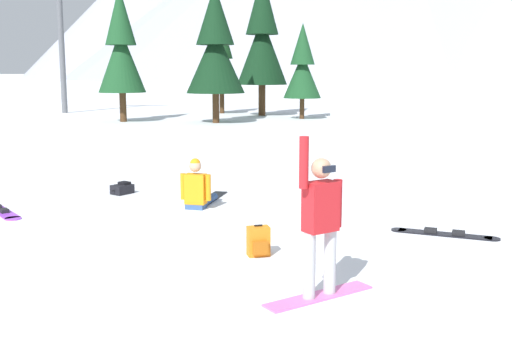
{
  "coord_description": "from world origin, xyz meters",
  "views": [
    {
      "loc": [
        3.12,
        -7.96,
        2.71
      ],
      "look_at": [
        0.87,
        2.29,
        1.0
      ],
      "focal_mm": 43.23,
      "sensor_mm": 36.0,
      "label": 1
    }
  ],
  "objects_px": {
    "pine_tree_twin": "(222,61)",
    "pine_tree_leaning": "(121,48)",
    "pine_tree_broad": "(302,67)",
    "pine_tree_young": "(215,48)",
    "loose_snowboard_far_spare": "(1,210)",
    "backpack_orange": "(259,242)",
    "pine_tree_slender": "(262,38)",
    "backpack_black": "(122,189)",
    "ski_lift_tower": "(61,25)",
    "loose_snowboard_near_left": "(444,234)",
    "snowboarder_foreground": "(320,223)",
    "snowboarder_midground": "(199,190)"
  },
  "relations": [
    {
      "from": "snowboarder_midground",
      "to": "loose_snowboard_near_left",
      "type": "relative_size",
      "value": 1.04
    },
    {
      "from": "backpack_orange",
      "to": "pine_tree_young",
      "type": "height_order",
      "value": "pine_tree_young"
    },
    {
      "from": "backpack_orange",
      "to": "pine_tree_twin",
      "type": "xyz_separation_m",
      "value": [
        -8.7,
        29.41,
        3.07
      ]
    },
    {
      "from": "loose_snowboard_near_left",
      "to": "pine_tree_twin",
      "type": "height_order",
      "value": "pine_tree_twin"
    },
    {
      "from": "ski_lift_tower",
      "to": "loose_snowboard_far_spare",
      "type": "bearing_deg",
      "value": -62.96
    },
    {
      "from": "pine_tree_young",
      "to": "loose_snowboard_near_left",
      "type": "bearing_deg",
      "value": -64.36
    },
    {
      "from": "loose_snowboard_far_spare",
      "to": "snowboarder_foreground",
      "type": "bearing_deg",
      "value": -26.27
    },
    {
      "from": "backpack_orange",
      "to": "pine_tree_slender",
      "type": "xyz_separation_m",
      "value": [
        -5.79,
        27.97,
        4.39
      ]
    },
    {
      "from": "loose_snowboard_far_spare",
      "to": "pine_tree_broad",
      "type": "bearing_deg",
      "value": 84.24
    },
    {
      "from": "snowboarder_foreground",
      "to": "backpack_black",
      "type": "height_order",
      "value": "snowboarder_foreground"
    },
    {
      "from": "loose_snowboard_far_spare",
      "to": "pine_tree_broad",
      "type": "xyz_separation_m",
      "value": [
        2.44,
        24.19,
        2.87
      ]
    },
    {
      "from": "backpack_orange",
      "to": "ski_lift_tower",
      "type": "bearing_deg",
      "value": 124.1
    },
    {
      "from": "loose_snowboard_far_spare",
      "to": "backpack_black",
      "type": "relative_size",
      "value": 2.99
    },
    {
      "from": "loose_snowboard_near_left",
      "to": "ski_lift_tower",
      "type": "relative_size",
      "value": 0.19
    },
    {
      "from": "backpack_black",
      "to": "ski_lift_tower",
      "type": "height_order",
      "value": "ski_lift_tower"
    },
    {
      "from": "pine_tree_leaning",
      "to": "ski_lift_tower",
      "type": "xyz_separation_m",
      "value": [
        -6.65,
        5.72,
        1.67
      ]
    },
    {
      "from": "loose_snowboard_far_spare",
      "to": "backpack_black",
      "type": "distance_m",
      "value": 2.65
    },
    {
      "from": "backpack_orange",
      "to": "pine_tree_slender",
      "type": "height_order",
      "value": "pine_tree_slender"
    },
    {
      "from": "pine_tree_twin",
      "to": "pine_tree_young",
      "type": "xyz_separation_m",
      "value": [
        1.64,
        -7.1,
        0.55
      ]
    },
    {
      "from": "backpack_orange",
      "to": "pine_tree_leaning",
      "type": "distance_m",
      "value": 25.3
    },
    {
      "from": "pine_tree_leaning",
      "to": "pine_tree_young",
      "type": "xyz_separation_m",
      "value": [
        5.02,
        0.37,
        -0.01
      ]
    },
    {
      "from": "pine_tree_broad",
      "to": "pine_tree_young",
      "type": "height_order",
      "value": "pine_tree_young"
    },
    {
      "from": "loose_snowboard_near_left",
      "to": "pine_tree_twin",
      "type": "bearing_deg",
      "value": 112.58
    },
    {
      "from": "loose_snowboard_far_spare",
      "to": "ski_lift_tower",
      "type": "height_order",
      "value": "ski_lift_tower"
    },
    {
      "from": "backpack_orange",
      "to": "pine_tree_young",
      "type": "xyz_separation_m",
      "value": [
        -7.06,
        22.31,
        3.62
      ]
    },
    {
      "from": "loose_snowboard_near_left",
      "to": "backpack_black",
      "type": "distance_m",
      "value": 7.03
    },
    {
      "from": "loose_snowboard_far_spare",
      "to": "pine_tree_leaning",
      "type": "distance_m",
      "value": 21.56
    },
    {
      "from": "snowboarder_midground",
      "to": "pine_tree_leaning",
      "type": "distance_m",
      "value": 21.81
    },
    {
      "from": "ski_lift_tower",
      "to": "pine_tree_leaning",
      "type": "bearing_deg",
      "value": -40.7
    },
    {
      "from": "pine_tree_broad",
      "to": "pine_tree_young",
      "type": "xyz_separation_m",
      "value": [
        -3.99,
        -3.65,
        0.94
      ]
    },
    {
      "from": "snowboarder_midground",
      "to": "pine_tree_twin",
      "type": "xyz_separation_m",
      "value": [
        -6.83,
        26.43,
        2.93
      ]
    },
    {
      "from": "backpack_black",
      "to": "pine_tree_slender",
      "type": "height_order",
      "value": "pine_tree_slender"
    },
    {
      "from": "backpack_orange",
      "to": "pine_tree_leaning",
      "type": "height_order",
      "value": "pine_tree_leaning"
    },
    {
      "from": "pine_tree_leaning",
      "to": "pine_tree_young",
      "type": "height_order",
      "value": "pine_tree_leaning"
    },
    {
      "from": "pine_tree_broad",
      "to": "pine_tree_slender",
      "type": "bearing_deg",
      "value": 143.55
    },
    {
      "from": "pine_tree_leaning",
      "to": "ski_lift_tower",
      "type": "relative_size",
      "value": 0.75
    },
    {
      "from": "pine_tree_slender",
      "to": "pine_tree_leaning",
      "type": "distance_m",
      "value": 8.74
    },
    {
      "from": "backpack_black",
      "to": "snowboarder_foreground",
      "type": "bearing_deg",
      "value": -47.07
    },
    {
      "from": "pine_tree_twin",
      "to": "pine_tree_leaning",
      "type": "bearing_deg",
      "value": -114.31
    },
    {
      "from": "snowboarder_foreground",
      "to": "pine_tree_leaning",
      "type": "bearing_deg",
      "value": 119.3
    },
    {
      "from": "loose_snowboard_far_spare",
      "to": "pine_tree_twin",
      "type": "xyz_separation_m",
      "value": [
        -3.19,
        27.65,
        3.26
      ]
    },
    {
      "from": "snowboarder_foreground",
      "to": "pine_tree_slender",
      "type": "height_order",
      "value": "pine_tree_slender"
    },
    {
      "from": "snowboarder_foreground",
      "to": "pine_tree_twin",
      "type": "bearing_deg",
      "value": 107.55
    },
    {
      "from": "loose_snowboard_far_spare",
      "to": "pine_tree_young",
      "type": "distance_m",
      "value": 20.96
    },
    {
      "from": "backpack_black",
      "to": "ski_lift_tower",
      "type": "distance_m",
      "value": 28.51
    },
    {
      "from": "pine_tree_twin",
      "to": "pine_tree_broad",
      "type": "bearing_deg",
      "value": -31.54
    },
    {
      "from": "loose_snowboard_near_left",
      "to": "pine_tree_twin",
      "type": "relative_size",
      "value": 0.29
    },
    {
      "from": "ski_lift_tower",
      "to": "snowboarder_midground",
      "type": "bearing_deg",
      "value": -55.66
    },
    {
      "from": "pine_tree_leaning",
      "to": "pine_tree_slender",
      "type": "bearing_deg",
      "value": 43.82
    },
    {
      "from": "pine_tree_slender",
      "to": "pine_tree_broad",
      "type": "bearing_deg",
      "value": -36.45
    }
  ]
}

